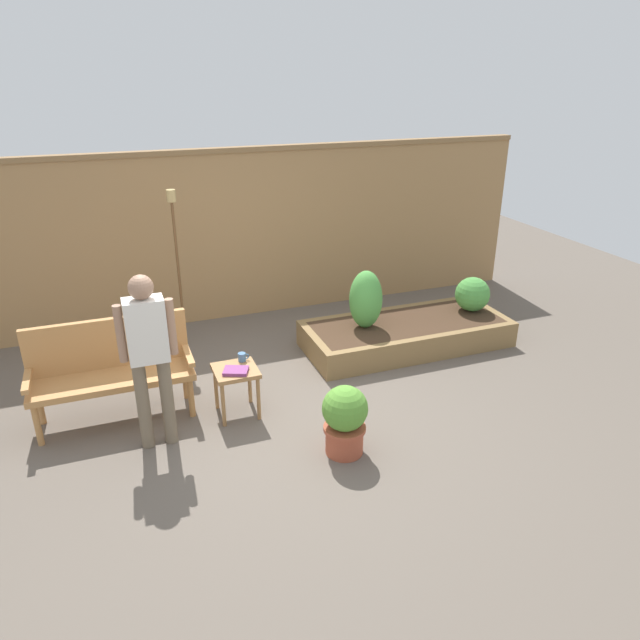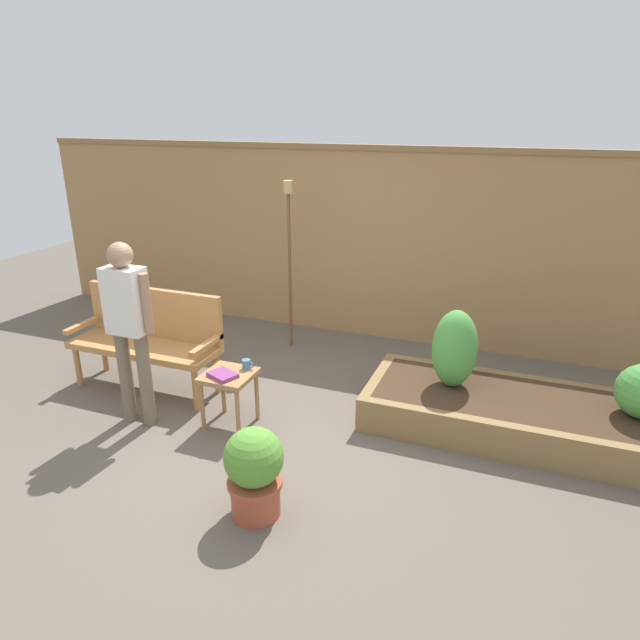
# 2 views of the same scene
# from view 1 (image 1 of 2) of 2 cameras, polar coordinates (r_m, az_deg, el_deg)

# --- Properties ---
(ground_plane) EXTENTS (14.00, 14.00, 0.00)m
(ground_plane) POSITION_cam_1_polar(r_m,az_deg,el_deg) (5.67, -3.62, -9.22)
(ground_plane) COLOR #60564C
(fence_back) EXTENTS (8.40, 0.14, 2.16)m
(fence_back) POSITION_cam_1_polar(r_m,az_deg,el_deg) (7.57, -9.75, 8.02)
(fence_back) COLOR #A37A4C
(fence_back) RESTS_ON ground_plane
(garden_bench) EXTENTS (1.44, 0.48, 0.94)m
(garden_bench) POSITION_cam_1_polar(r_m,az_deg,el_deg) (5.74, -19.60, -3.97)
(garden_bench) COLOR #B77F47
(garden_bench) RESTS_ON ground_plane
(side_table) EXTENTS (0.40, 0.40, 0.48)m
(side_table) POSITION_cam_1_polar(r_m,az_deg,el_deg) (5.55, -8.14, -5.46)
(side_table) COLOR #9E7042
(side_table) RESTS_ON ground_plane
(cup_on_table) EXTENTS (0.11, 0.07, 0.08)m
(cup_on_table) POSITION_cam_1_polar(r_m,az_deg,el_deg) (5.63, -7.53, -3.57)
(cup_on_table) COLOR teal
(cup_on_table) RESTS_ON side_table
(book_on_table) EXTENTS (0.27, 0.24, 0.03)m
(book_on_table) POSITION_cam_1_polar(r_m,az_deg,el_deg) (5.44, -8.14, -4.89)
(book_on_table) COLOR #7F3875
(book_on_table) RESTS_ON side_table
(potted_boxwood) EXTENTS (0.39, 0.39, 0.63)m
(potted_boxwood) POSITION_cam_1_polar(r_m,az_deg,el_deg) (5.01, 2.41, -9.48)
(potted_boxwood) COLOR #A84C33
(potted_boxwood) RESTS_ON ground_plane
(raised_planter_bed) EXTENTS (2.40, 1.00, 0.30)m
(raised_planter_bed) POSITION_cam_1_polar(r_m,az_deg,el_deg) (7.02, 8.34, -1.31)
(raised_planter_bed) COLOR olive
(raised_planter_bed) RESTS_ON ground_plane
(shrub_near_bench) EXTENTS (0.38, 0.38, 0.67)m
(shrub_near_bench) POSITION_cam_1_polar(r_m,az_deg,el_deg) (6.65, 4.45, 1.99)
(shrub_near_bench) COLOR brown
(shrub_near_bench) RESTS_ON raised_planter_bed
(shrub_far_corner) EXTENTS (0.42, 0.42, 0.42)m
(shrub_far_corner) POSITION_cam_1_polar(r_m,az_deg,el_deg) (7.38, 14.53, 2.43)
(shrub_far_corner) COLOR brown
(shrub_far_corner) RESTS_ON raised_planter_bed
(tiki_torch) EXTENTS (0.10, 0.10, 1.83)m
(tiki_torch) POSITION_cam_1_polar(r_m,az_deg,el_deg) (6.82, -13.78, 7.28)
(tiki_torch) COLOR brown
(tiki_torch) RESTS_ON ground_plane
(person_by_bench) EXTENTS (0.47, 0.20, 1.56)m
(person_by_bench) POSITION_cam_1_polar(r_m,az_deg,el_deg) (5.02, -16.26, -2.59)
(person_by_bench) COLOR #70604C
(person_by_bench) RESTS_ON ground_plane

